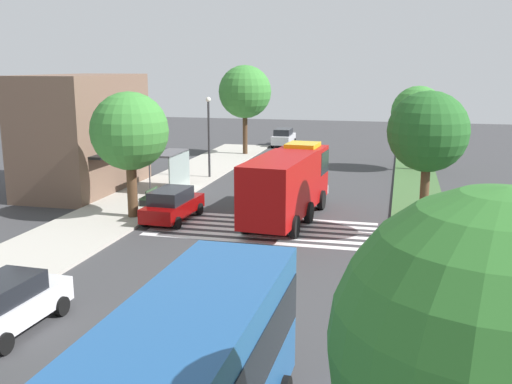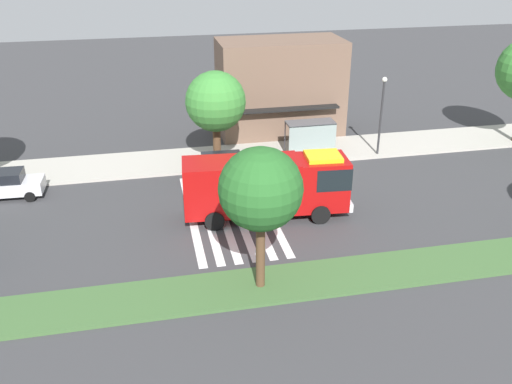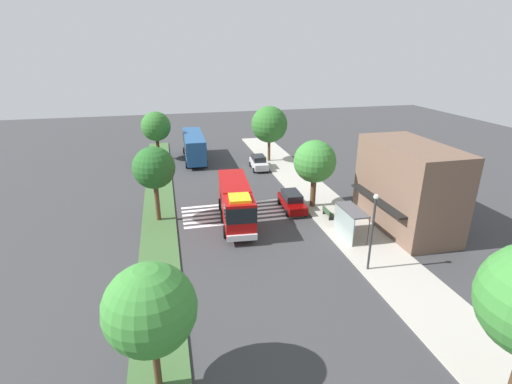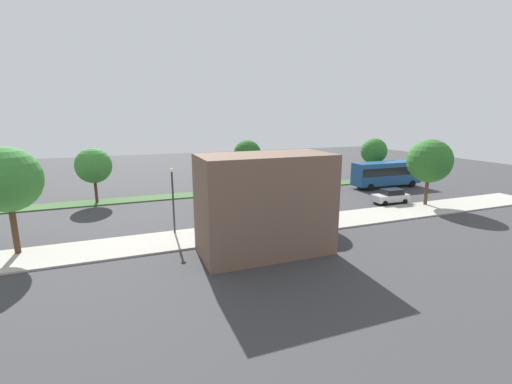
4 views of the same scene
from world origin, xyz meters
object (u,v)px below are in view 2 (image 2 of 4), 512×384
bus_stop_shelter (311,133)px  median_tree_west (261,190)px  bench_near_shelter (257,154)px  street_lamp (382,109)px  sidewalk_tree_west (216,102)px  parked_car_mid (224,166)px  fire_truck (271,184)px  parked_car_west (7,184)px

bus_stop_shelter → median_tree_west: 17.08m
bench_near_shelter → median_tree_west: (-3.09, -15.23, 4.46)m
street_lamp → sidewalk_tree_west: (-11.84, 0.40, 1.13)m
parked_car_mid → bus_stop_shelter: (6.78, 2.52, 1.00)m
parked_car_mid → bench_near_shelter: 3.78m
bench_near_shelter → sidewalk_tree_west: sidewalk_tree_west is taller
bench_near_shelter → street_lamp: size_ratio=0.28×
fire_truck → street_lamp: bearing=42.4°
parked_car_west → sidewalk_tree_west: 14.17m
median_tree_west → bus_stop_shelter: bearing=65.0°
fire_truck → street_lamp: street_lamp is taller
parked_car_west → street_lamp: size_ratio=0.75×
parked_car_west → median_tree_west: median_tree_west is taller
parked_car_west → bench_near_shelter: parked_car_west is taller
parked_car_west → parked_car_mid: 13.62m
parked_car_west → sidewalk_tree_west: bearing=11.7°
sidewalk_tree_west → bench_near_shelter: bearing=6.8°
sidewalk_tree_west → bus_stop_shelter: bearing=2.7°
sidewalk_tree_west → median_tree_west: (-0.18, -14.88, 0.39)m
sidewalk_tree_west → median_tree_west: 14.89m
bench_near_shelter → sidewalk_tree_west: size_ratio=0.24×
parked_car_mid → median_tree_west: size_ratio=0.69×
bench_near_shelter → sidewalk_tree_west: (-2.92, -0.35, 4.08)m
bus_stop_shelter → sidewalk_tree_west: bearing=-177.3°
sidewalk_tree_west → median_tree_west: size_ratio=0.97×
parked_car_west → parked_car_mid: bearing=2.4°
parked_car_west → bench_near_shelter: (16.40, 2.54, -0.30)m
street_lamp → fire_truck: bearing=-142.2°
parked_car_west → bench_near_shelter: size_ratio=2.68×
bus_stop_shelter → median_tree_west: size_ratio=0.51×
bench_near_shelter → sidewalk_tree_west: 5.02m
parked_car_mid → street_lamp: bearing=10.8°
parked_car_mid → parked_car_west: bearing=-177.9°
parked_car_mid → street_lamp: 12.13m
parked_car_west → parked_car_mid: (13.62, 0.00, -0.00)m
fire_truck → sidewalk_tree_west: (-1.96, 8.06, 2.61)m
parked_car_west → median_tree_west: 18.85m
parked_car_mid → bench_near_shelter: size_ratio=2.94×
fire_truck → bus_stop_shelter: size_ratio=2.77×
parked_car_mid → street_lamp: size_ratio=0.82×
median_tree_west → fire_truck: bearing=72.6°
parked_car_mid → sidewalk_tree_west: sidewalk_tree_west is taller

